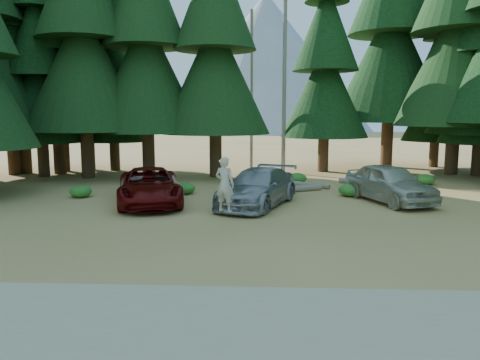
# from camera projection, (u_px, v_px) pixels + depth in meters

# --- Properties ---
(ground) EXTENTS (160.00, 160.00, 0.00)m
(ground) POSITION_uv_depth(u_px,v_px,m) (277.00, 231.00, 14.43)
(ground) COLOR #A47F45
(ground) RESTS_ON ground
(gravel_strip) EXTENTS (26.00, 3.50, 0.01)m
(gravel_strip) POSITION_uv_depth(u_px,v_px,m) (289.00, 325.00, 8.00)
(gravel_strip) COLOR tan
(gravel_strip) RESTS_ON ground
(forest_belt_north) EXTENTS (36.00, 7.00, 22.00)m
(forest_belt_north) POSITION_uv_depth(u_px,v_px,m) (270.00, 172.00, 29.26)
(forest_belt_north) COLOR black
(forest_belt_north) RESTS_ON ground
(snag_front) EXTENTS (0.24, 0.24, 12.00)m
(snag_front) POSITION_uv_depth(u_px,v_px,m) (284.00, 73.00, 27.89)
(snag_front) COLOR slate
(snag_front) RESTS_ON ground
(snag_back) EXTENTS (0.20, 0.20, 10.00)m
(snag_back) POSITION_uv_depth(u_px,v_px,m) (251.00, 91.00, 29.61)
(snag_back) COLOR slate
(snag_back) RESTS_ON ground
(mountain_peak) EXTENTS (48.00, 50.00, 28.00)m
(mountain_peak) POSITION_uv_depth(u_px,v_px,m) (253.00, 71.00, 100.01)
(mountain_peak) COLOR gray
(mountain_peak) RESTS_ON ground
(red_pickup) EXTENTS (3.66, 5.65, 1.45)m
(red_pickup) POSITION_uv_depth(u_px,v_px,m) (149.00, 186.00, 18.66)
(red_pickup) COLOR #590807
(red_pickup) RESTS_ON ground
(silver_minivan_center) EXTENTS (3.65, 5.37, 1.44)m
(silver_minivan_center) POSITION_uv_depth(u_px,v_px,m) (258.00, 187.00, 18.36)
(silver_minivan_center) COLOR #93949A
(silver_minivan_center) RESTS_ON ground
(silver_minivan_right) EXTENTS (3.35, 4.96, 1.57)m
(silver_minivan_right) POSITION_uv_depth(u_px,v_px,m) (390.00, 183.00, 19.10)
(silver_minivan_right) COLOR beige
(silver_minivan_right) RESTS_ON ground
(frisbee_player) EXTENTS (0.74, 0.62, 1.73)m
(frisbee_player) POSITION_uv_depth(u_px,v_px,m) (225.00, 184.00, 14.52)
(frisbee_player) COLOR beige
(frisbee_player) RESTS_ON ground
(log_left) EXTENTS (3.87, 2.15, 0.30)m
(log_left) POSITION_uv_depth(u_px,v_px,m) (282.00, 190.00, 21.32)
(log_left) COLOR slate
(log_left) RESTS_ON ground
(log_mid) EXTENTS (2.55, 1.85, 0.24)m
(log_mid) POSITION_uv_depth(u_px,v_px,m) (303.00, 184.00, 23.25)
(log_mid) COLOR slate
(log_mid) RESTS_ON ground
(log_right) EXTENTS (4.46, 0.33, 0.29)m
(log_right) POSITION_uv_depth(u_px,v_px,m) (382.00, 181.00, 24.30)
(log_right) COLOR slate
(log_right) RESTS_ON ground
(shrub_far_left) EXTENTS (0.78, 0.78, 0.43)m
(shrub_far_left) POSITION_uv_depth(u_px,v_px,m) (142.00, 182.00, 23.30)
(shrub_far_left) COLOR #226F21
(shrub_far_left) RESTS_ON ground
(shrub_left) EXTENTS (0.95, 0.95, 0.52)m
(shrub_left) POSITION_uv_depth(u_px,v_px,m) (151.00, 181.00, 23.29)
(shrub_left) COLOR #226F21
(shrub_left) RESTS_ON ground
(shrub_center_left) EXTENTS (0.93, 0.93, 0.51)m
(shrub_center_left) POSITION_uv_depth(u_px,v_px,m) (185.00, 188.00, 21.06)
(shrub_center_left) COLOR #226F21
(shrub_center_left) RESTS_ON ground
(shrub_center_right) EXTENTS (1.00, 1.00, 0.55)m
(shrub_center_right) POSITION_uv_depth(u_px,v_px,m) (297.00, 178.00, 24.22)
(shrub_center_right) COLOR #226F21
(shrub_center_right) RESTS_ON ground
(shrub_right) EXTENTS (1.01, 1.01, 0.56)m
(shrub_right) POSITION_uv_depth(u_px,v_px,m) (350.00, 190.00, 20.49)
(shrub_right) COLOR #226F21
(shrub_right) RESTS_ON ground
(shrub_far_right) EXTENTS (0.97, 0.97, 0.53)m
(shrub_far_right) POSITION_uv_depth(u_px,v_px,m) (425.00, 179.00, 23.91)
(shrub_far_right) COLOR #226F21
(shrub_far_right) RESTS_ON ground
(shrub_edge_west) EXTENTS (0.95, 0.95, 0.52)m
(shrub_edge_west) POSITION_uv_depth(u_px,v_px,m) (81.00, 191.00, 20.23)
(shrub_edge_west) COLOR #226F21
(shrub_edge_west) RESTS_ON ground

